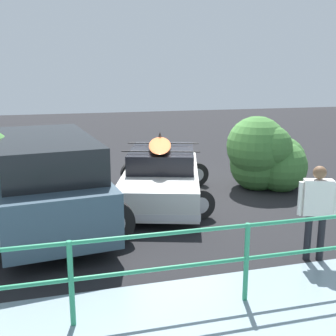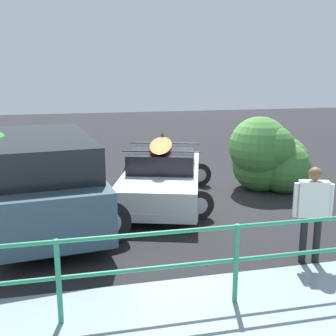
{
  "view_description": "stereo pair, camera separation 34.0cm",
  "coord_description": "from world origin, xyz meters",
  "px_view_note": "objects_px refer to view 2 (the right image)",
  "views": [
    {
      "loc": [
        3.04,
        10.16,
        3.16
      ],
      "look_at": [
        0.57,
        1.01,
        0.95
      ],
      "focal_mm": 45.0,
      "sensor_mm": 36.0,
      "label": 1
    },
    {
      "loc": [
        2.72,
        10.24,
        3.16
      ],
      "look_at": [
        0.57,
        1.01,
        0.95
      ],
      "focal_mm": 45.0,
      "sensor_mm": 36.0,
      "label": 2
    }
  ],
  "objects_px": {
    "suv_car": "(47,179)",
    "person_bystander": "(313,206)",
    "bush_near_left": "(270,158)",
    "sedan_car": "(163,175)"
  },
  "relations": [
    {
      "from": "suv_car",
      "to": "person_bystander",
      "type": "relative_size",
      "value": 2.98
    },
    {
      "from": "person_bystander",
      "to": "bush_near_left",
      "type": "height_order",
      "value": "bush_near_left"
    },
    {
      "from": "suv_car",
      "to": "person_bystander",
      "type": "bearing_deg",
      "value": 146.63
    },
    {
      "from": "person_bystander",
      "to": "bush_near_left",
      "type": "bearing_deg",
      "value": -107.7
    },
    {
      "from": "suv_car",
      "to": "person_bystander",
      "type": "xyz_separation_m",
      "value": [
        -4.33,
        2.85,
        0.01
      ]
    },
    {
      "from": "suv_car",
      "to": "bush_near_left",
      "type": "bearing_deg",
      "value": -166.45
    },
    {
      "from": "suv_car",
      "to": "person_bystander",
      "type": "distance_m",
      "value": 5.19
    },
    {
      "from": "sedan_car",
      "to": "suv_car",
      "type": "height_order",
      "value": "suv_car"
    },
    {
      "from": "suv_car",
      "to": "bush_near_left",
      "type": "relative_size",
      "value": 2.17
    },
    {
      "from": "suv_car",
      "to": "bush_near_left",
      "type": "height_order",
      "value": "bush_near_left"
    }
  ]
}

